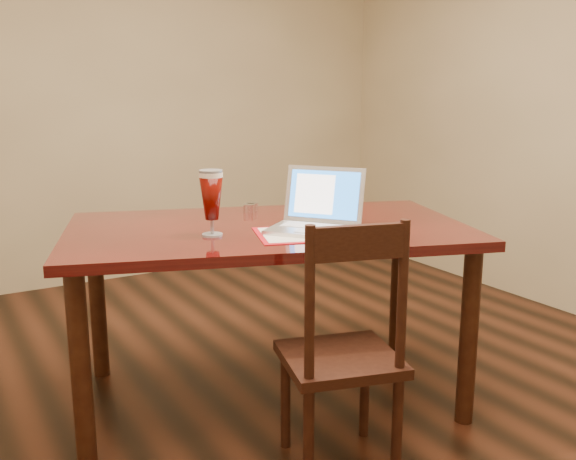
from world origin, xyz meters
TOP-DOWN VIEW (x-y plane):
  - ground at (0.00, 0.00)m, footprint 5.00×5.00m
  - room_shell at (0.00, 0.00)m, footprint 4.51×5.01m
  - dining_table at (0.01, 0.20)m, footprint 1.99×1.50m
  - dining_chair at (-0.04, -0.45)m, footprint 0.51×0.50m

SIDE VIEW (x-z plane):
  - ground at x=0.00m, z-range 0.00..0.00m
  - dining_chair at x=-0.04m, z-range -0.03..0.96m
  - dining_table at x=0.01m, z-range 0.18..1.28m
  - room_shell at x=0.00m, z-range 0.41..3.11m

